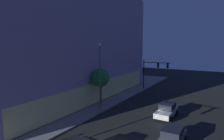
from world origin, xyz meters
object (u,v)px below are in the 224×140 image
modern_building (36,37)px  car_silver (167,110)px  street_lamp_sidewalk (100,69)px  car_grey (172,138)px  sidewalk_tree (100,78)px  traffic_light_far_corner (154,69)px

modern_building → car_silver: size_ratio=7.94×
modern_building → street_lamp_sidewalk: bearing=-101.7°
car_grey → sidewalk_tree: bearing=60.5°
traffic_light_far_corner → car_grey: traffic_light_far_corner is taller
modern_building → street_lamp_sidewalk: modern_building is taller
car_grey → car_silver: 7.34m
modern_building → sidewalk_tree: bearing=-96.5°
traffic_light_far_corner → car_silver: (-13.35, -6.17, -3.32)m
traffic_light_far_corner → car_grey: (-20.31, -8.50, -3.37)m
sidewalk_tree → car_grey: sidewalk_tree is taller
modern_building → sidewalk_tree: modern_building is taller
modern_building → sidewalk_tree: size_ratio=6.60×
traffic_light_far_corner → car_silver: 15.08m
sidewalk_tree → car_grey: bearing=-119.5°
car_silver → sidewalk_tree: bearing=91.9°
traffic_light_far_corner → car_grey: size_ratio=1.24×
street_lamp_sidewalk → traffic_light_far_corner: bearing=-8.4°
street_lamp_sidewalk → car_grey: street_lamp_sidewalk is taller
modern_building → car_grey: size_ratio=7.57×
traffic_light_far_corner → car_grey: bearing=-157.3°
car_grey → car_silver: (6.96, 2.34, 0.05)m
street_lamp_sidewalk → car_silver: bearing=-77.0°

